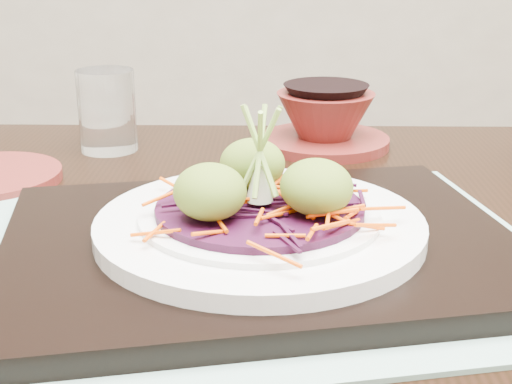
{
  "coord_description": "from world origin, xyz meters",
  "views": [
    {
      "loc": [
        -0.16,
        -0.46,
        0.96
      ],
      "look_at": [
        -0.09,
        0.04,
        0.78
      ],
      "focal_mm": 50.0,
      "sensor_mm": 36.0,
      "label": 1
    }
  ],
  "objects": [
    {
      "name": "terracotta_bowl_set",
      "position": [
        0.03,
        0.32,
        0.76
      ],
      "size": [
        0.16,
        0.16,
        0.06
      ],
      "rotation": [
        0.0,
        0.0,
        -0.12
      ],
      "color": "maroon",
      "rests_on": "dining_table"
    },
    {
      "name": "guacamole_scoops",
      "position": [
        -0.09,
        0.02,
        0.8
      ],
      "size": [
        0.13,
        0.12,
        0.04
      ],
      "color": "#5A7523",
      "rests_on": "cabbage_bed"
    },
    {
      "name": "placemat",
      "position": [
        -0.09,
        0.02,
        0.74
      ],
      "size": [
        0.44,
        0.35,
        0.0
      ],
      "primitive_type": "cube",
      "rotation": [
        0.0,
        0.0,
        0.04
      ],
      "color": "#87AEA3",
      "rests_on": "dining_table"
    },
    {
      "name": "scallion_garnish",
      "position": [
        -0.09,
        0.02,
        0.82
      ],
      "size": [
        0.06,
        0.06,
        0.08
      ],
      "primitive_type": null,
      "color": "#8BB749",
      "rests_on": "cabbage_bed"
    },
    {
      "name": "serving_tray",
      "position": [
        -0.09,
        0.02,
        0.75
      ],
      "size": [
        0.38,
        0.29,
        0.02
      ],
      "primitive_type": "cube",
      "rotation": [
        0.0,
        0.0,
        0.04
      ],
      "color": "black",
      "rests_on": "placemat"
    },
    {
      "name": "cabbage_bed",
      "position": [
        -0.09,
        0.02,
        0.78
      ],
      "size": [
        0.15,
        0.15,
        0.01
      ],
      "primitive_type": "cylinder",
      "color": "#390B28",
      "rests_on": "white_plate"
    },
    {
      "name": "white_plate",
      "position": [
        -0.09,
        0.02,
        0.76
      ],
      "size": [
        0.24,
        0.24,
        0.02
      ],
      "color": "white",
      "rests_on": "serving_tray"
    },
    {
      "name": "carrot_julienne",
      "position": [
        -0.09,
        0.02,
        0.78
      ],
      "size": [
        0.19,
        0.19,
        0.01
      ],
      "primitive_type": null,
      "color": "#E54C04",
      "rests_on": "cabbage_bed"
    },
    {
      "name": "water_glass",
      "position": [
        -0.21,
        0.33,
        0.78
      ],
      "size": [
        0.08,
        0.08,
        0.09
      ],
      "primitive_type": "cylinder",
      "rotation": [
        0.0,
        0.0,
        -0.3
      ],
      "color": "white",
      "rests_on": "dining_table"
    },
    {
      "name": "dining_table",
      "position": [
        -0.11,
        0.04,
        0.64
      ],
      "size": [
        1.29,
        0.96,
        0.74
      ],
      "rotation": [
        0.0,
        0.0,
        -0.16
      ],
      "color": "black",
      "rests_on": "ground"
    }
  ]
}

